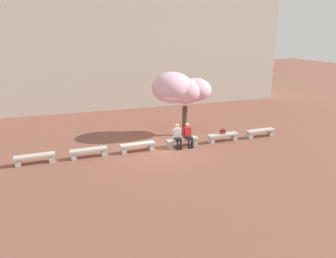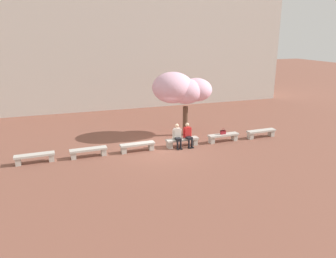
# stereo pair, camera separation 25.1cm
# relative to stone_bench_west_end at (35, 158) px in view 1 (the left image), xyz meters

# --- Properties ---
(ground_plane) EXTENTS (100.00, 100.00, 0.00)m
(ground_plane) POSITION_rel_stone_bench_west_end_xyz_m (6.24, 0.00, -0.30)
(ground_plane) COLOR brown
(building_facade) EXTENTS (28.60, 4.00, 10.68)m
(building_facade) POSITION_rel_stone_bench_west_end_xyz_m (6.24, 11.96, 5.04)
(building_facade) COLOR beige
(building_facade) RESTS_ON ground
(stone_bench_west_end) EXTENTS (1.84, 0.50, 0.45)m
(stone_bench_west_end) POSITION_rel_stone_bench_west_end_xyz_m (0.00, 0.00, 0.00)
(stone_bench_west_end) COLOR #BCB7AD
(stone_bench_west_end) RESTS_ON ground
(stone_bench_near_west) EXTENTS (1.84, 0.50, 0.45)m
(stone_bench_near_west) POSITION_rel_stone_bench_west_end_xyz_m (2.50, -0.00, 0.00)
(stone_bench_near_west) COLOR #BCB7AD
(stone_bench_near_west) RESTS_ON ground
(stone_bench_center) EXTENTS (1.84, 0.50, 0.45)m
(stone_bench_center) POSITION_rel_stone_bench_west_end_xyz_m (4.99, 0.00, 0.00)
(stone_bench_center) COLOR #BCB7AD
(stone_bench_center) RESTS_ON ground
(stone_bench_near_east) EXTENTS (1.84, 0.50, 0.45)m
(stone_bench_near_east) POSITION_rel_stone_bench_west_end_xyz_m (7.49, 0.00, 0.00)
(stone_bench_near_east) COLOR #BCB7AD
(stone_bench_near_east) RESTS_ON ground
(stone_bench_east_end) EXTENTS (1.84, 0.50, 0.45)m
(stone_bench_east_end) POSITION_rel_stone_bench_west_end_xyz_m (9.99, 0.00, 0.00)
(stone_bench_east_end) COLOR #BCB7AD
(stone_bench_east_end) RESTS_ON ground
(stone_bench_far_east) EXTENTS (1.84, 0.50, 0.45)m
(stone_bench_far_east) POSITION_rel_stone_bench_west_end_xyz_m (12.48, 0.00, 0.00)
(stone_bench_far_east) COLOR #BCB7AD
(stone_bench_far_east) RESTS_ON ground
(person_seated_left) EXTENTS (0.51, 0.69, 1.29)m
(person_seated_left) POSITION_rel_stone_bench_west_end_xyz_m (7.19, -0.05, 0.39)
(person_seated_left) COLOR black
(person_seated_left) RESTS_ON ground
(person_seated_right) EXTENTS (0.51, 0.71, 1.29)m
(person_seated_right) POSITION_rel_stone_bench_west_end_xyz_m (7.80, -0.05, 0.39)
(person_seated_right) COLOR black
(person_seated_right) RESTS_ON ground
(handbag) EXTENTS (0.30, 0.15, 0.34)m
(handbag) POSITION_rel_stone_bench_west_end_xyz_m (9.96, 0.01, 0.28)
(handbag) COLOR #A3232D
(handbag) RESTS_ON stone_bench_east_end
(cherry_tree_main) EXTENTS (3.57, 2.49, 3.79)m
(cherry_tree_main) POSITION_rel_stone_bench_west_end_xyz_m (8.22, 2.06, 2.47)
(cherry_tree_main) COLOR #513828
(cherry_tree_main) RESTS_ON ground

